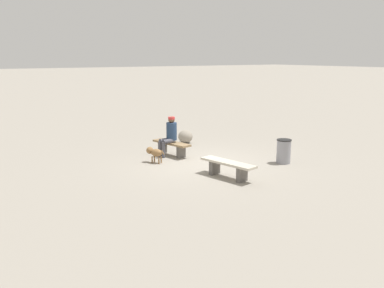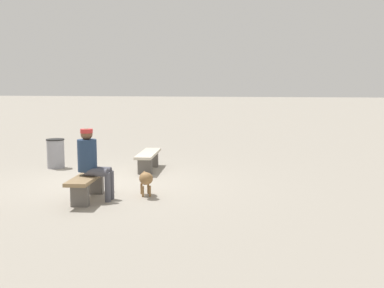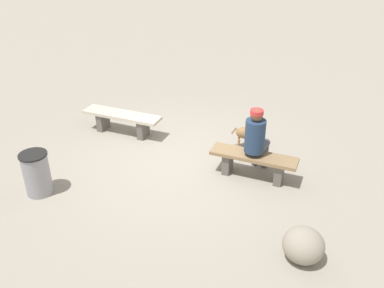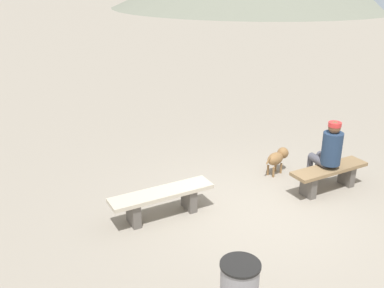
{
  "view_description": "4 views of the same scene",
  "coord_description": "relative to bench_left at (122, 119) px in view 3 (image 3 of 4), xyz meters",
  "views": [
    {
      "loc": [
        -10.56,
        7.26,
        3.38
      ],
      "look_at": [
        0.51,
        0.09,
        0.55
      ],
      "focal_mm": 38.69,
      "sensor_mm": 36.0,
      "label": 1
    },
    {
      "loc": [
        8.86,
        4.39,
        2.08
      ],
      "look_at": [
        -0.57,
        1.8,
        0.87
      ],
      "focal_mm": 41.67,
      "sensor_mm": 36.0,
      "label": 2
    },
    {
      "loc": [
        4.06,
        -5.6,
        4.21
      ],
      "look_at": [
        0.21,
        0.19,
        0.36
      ],
      "focal_mm": 38.67,
      "sensor_mm": 36.0,
      "label": 3
    },
    {
      "loc": [
        -3.09,
        -5.83,
        3.82
      ],
      "look_at": [
        -0.64,
        2.08,
        0.5
      ],
      "focal_mm": 40.63,
      "sensor_mm": 36.0,
      "label": 4
    }
  ],
  "objects": [
    {
      "name": "ground",
      "position": [
        1.71,
        -0.32,
        -0.36
      ],
      "size": [
        210.0,
        210.0,
        0.06
      ],
      "primitive_type": "cube",
      "color": "gray"
    },
    {
      "name": "bench_left",
      "position": [
        0.0,
        0.0,
        0.0
      ],
      "size": [
        1.8,
        0.75,
        0.47
      ],
      "rotation": [
        0.0,
        0.0,
        0.2
      ],
      "color": "#605B56",
      "rests_on": "ground"
    },
    {
      "name": "bench_right",
      "position": [
        3.16,
        -0.01,
        -0.0
      ],
      "size": [
        1.61,
        0.7,
        0.47
      ],
      "rotation": [
        0.0,
        0.0,
        0.2
      ],
      "color": "#605B56",
      "rests_on": "ground"
    },
    {
      "name": "seated_person",
      "position": [
        3.14,
        0.07,
        0.45
      ],
      "size": [
        0.4,
        0.66,
        1.35
      ],
      "rotation": [
        0.0,
        0.0,
        0.11
      ],
      "color": "navy",
      "rests_on": "ground"
    },
    {
      "name": "dog",
      "position": [
        2.61,
        0.95,
        0.01
      ],
      "size": [
        0.62,
        0.44,
        0.5
      ],
      "rotation": [
        0.0,
        0.0,
        0.49
      ],
      "color": "olive",
      "rests_on": "ground"
    },
    {
      "name": "trash_bin",
      "position": [
        0.32,
        -2.49,
        0.05
      ],
      "size": [
        0.47,
        0.47,
        0.77
      ],
      "color": "gray",
      "rests_on": "ground"
    },
    {
      "name": "boulder",
      "position": [
        4.67,
        -1.51,
        -0.08
      ],
      "size": [
        0.58,
        0.57,
        0.51
      ],
      "primitive_type": "ellipsoid",
      "rotation": [
        0.0,
        0.0,
        1.57
      ],
      "color": "gray",
      "rests_on": "ground"
    }
  ]
}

